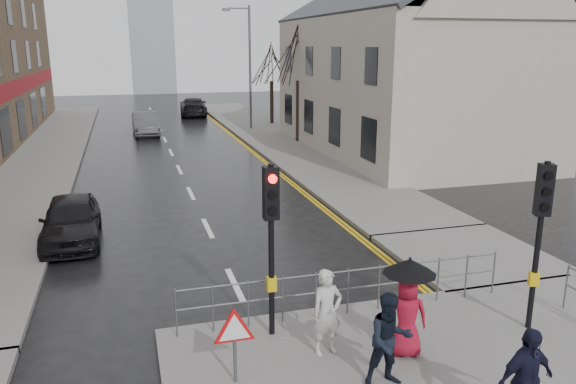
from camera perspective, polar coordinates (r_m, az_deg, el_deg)
ground at (r=11.22m, az=-2.39°, el=-15.38°), size 120.00×120.00×0.00m
left_pavement at (r=33.18m, az=-23.37°, el=3.85°), size 4.00×44.00×0.14m
right_pavement at (r=35.97m, az=-1.94°, el=5.81°), size 4.00×40.00×0.14m
pavement_bridge_right at (r=16.21m, az=17.88°, el=-6.08°), size 4.00×4.20×0.14m
building_right_cream at (r=30.95m, az=11.53°, el=12.85°), size 9.00×16.40×10.10m
church_tower at (r=71.62m, az=-13.83°, el=16.99°), size 5.00×5.00×18.00m
traffic_signal_near_left at (r=10.44m, az=-1.72°, el=-2.95°), size 0.28×0.27×3.40m
traffic_signal_near_right at (r=11.71m, az=24.33°, el=-2.32°), size 0.34×0.33×3.40m
guard_railing_front at (r=11.89m, az=6.13°, el=-9.01°), size 7.14×0.04×1.00m
warning_sign at (r=9.54m, az=-5.46°, el=-14.08°), size 0.80×0.07×1.35m
street_lamp at (r=38.32m, az=-4.16°, el=13.29°), size 1.83×0.25×8.00m
tree_near at (r=32.93m, az=1.06°, el=13.85°), size 2.40×2.40×6.58m
tree_far at (r=40.78m, az=-1.69°, el=13.00°), size 2.40×2.40×5.64m
pedestrian_a at (r=10.38m, az=3.99°, el=-12.10°), size 0.64×0.47×1.62m
pedestrian_b at (r=9.62m, az=10.30°, el=-14.59°), size 0.82×0.66×1.63m
pedestrian_with_umbrella at (r=10.42m, az=12.07°, el=-10.72°), size 0.96×0.96×1.86m
pedestrian_d at (r=9.15m, az=23.00°, el=-17.24°), size 1.00×0.49×1.64m
car_parked at (r=17.58m, az=-21.19°, el=-2.65°), size 1.67×4.03×1.36m
car_mid at (r=37.49m, az=-14.27°, el=6.73°), size 1.65×4.42×1.44m
car_far at (r=46.99m, az=-9.60°, el=8.54°), size 2.59×5.37×1.51m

